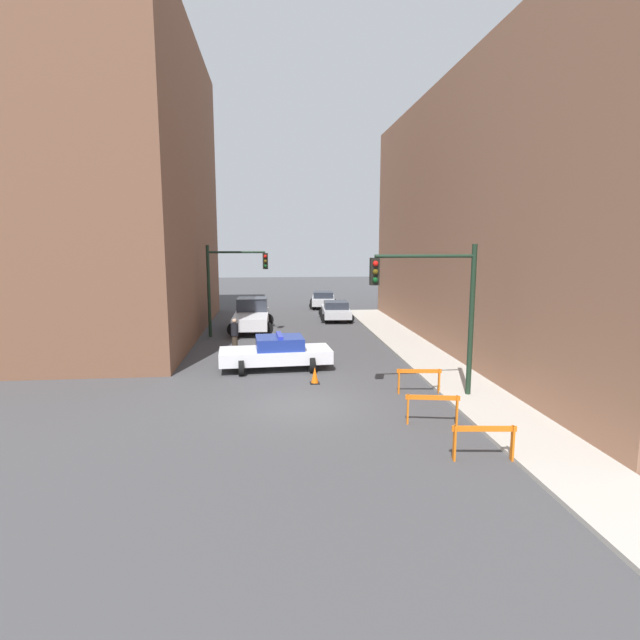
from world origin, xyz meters
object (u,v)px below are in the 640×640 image
Objects in this scene: traffic_light_far at (228,277)px; parked_car_near at (336,310)px; white_truck at (252,315)px; traffic_cone at (315,375)px; parked_car_mid at (323,299)px; barrier_mid at (432,405)px; traffic_light_near at (439,298)px; barrier_back at (419,377)px; police_car at (276,352)px; barrier_front at (484,437)px; pedestrian_crossing at (235,335)px.

traffic_light_far is 9.19m from parked_car_near.
traffic_light_far reaches higher than white_truck.
parked_car_near is at bearing 79.57° from traffic_cone.
white_truck is 1.22× the size of parked_car_mid.
parked_car_mid is 26.84m from barrier_mid.
traffic_light_near reaches higher than traffic_cone.
parked_car_mid is 2.79× the size of barrier_back.
traffic_cone is at bearing -152.58° from police_car.
traffic_cone is at bearing 116.35° from barrier_front.
police_car is at bearing -105.20° from parked_car_near.
parked_car_near is 2.64× the size of pedestrian_crossing.
traffic_light_far is at bearing 115.82° from barrier_mid.
parked_car_mid is 22.34m from traffic_cone.
barrier_front is at bearing -85.34° from parked_car_near.
police_car is (-5.45, 4.59, -2.81)m from traffic_light_near.
traffic_light_near is at bearing -83.37° from parked_car_near.
traffic_light_near is 1.19× the size of parked_car_near.
traffic_cone is at bearing -91.09° from parked_car_mid.
parked_car_near is (-1.17, 17.73, -2.86)m from traffic_light_near.
traffic_light_far is at bearing 14.77° from police_car.
barrier_back reaches higher than traffic_cone.
traffic_light_near is 5.78m from barrier_front.
white_truck is at bearing 109.51° from barrier_mid.
white_truck is (1.20, 1.99, -2.49)m from traffic_light_far.
barrier_front reaches higher than traffic_cone.
parked_car_near is (4.28, 13.14, -0.05)m from police_car.
barrier_front and barrier_mid have the same top height.
police_car is 2.79m from traffic_cone.
barrier_front is 8.04m from traffic_cone.
barrier_back is (0.91, -23.83, -0.06)m from parked_car_mid.
barrier_front is at bearing -156.24° from police_car.
barrier_front is 2.58m from barrier_mid.
police_car is 7.34× the size of traffic_cone.
white_truck reaches higher than pedestrian_crossing.
barrier_front is 2.43× the size of traffic_cone.
barrier_mid and barrier_back have the same top height.
traffic_light_far reaches higher than parked_car_mid.
traffic_light_far is 3.26× the size of barrier_back.
traffic_light_far reaches higher than barrier_mid.
parked_car_mid reaches higher than traffic_cone.
barrier_back is at bearing -24.68° from traffic_cone.
parked_car_near and parked_car_mid have the same top height.
traffic_light_near is 3.91m from barrier_mid.
traffic_light_near is 7.66m from police_car.
parked_car_near is at bearing -21.90° from police_car.
traffic_cone is (4.01, -10.02, -3.08)m from traffic_light_far.
pedestrian_crossing is 1.05× the size of barrier_mid.
traffic_light_far reaches higher than pedestrian_crossing.
parked_car_near reaches higher than barrier_back.
barrier_mid is at bearing -56.45° from traffic_cone.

